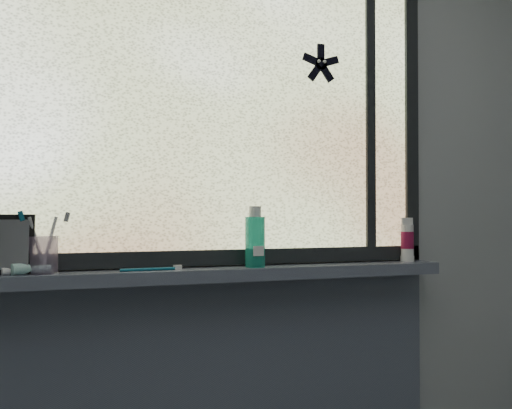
{
  "coord_description": "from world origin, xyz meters",
  "views": [
    {
      "loc": [
        -0.49,
        -0.53,
        1.19
      ],
      "look_at": [
        0.08,
        1.05,
        1.22
      ],
      "focal_mm": 40.0,
      "sensor_mm": 36.0,
      "label": 1
    }
  ],
  "objects": [
    {
      "name": "wall_back",
      "position": [
        0.0,
        1.3,
        1.25
      ],
      "size": [
        3.0,
        0.01,
        2.5
      ],
      "primitive_type": "cube",
      "color": "#9EA3A8",
      "rests_on": "ground"
    },
    {
      "name": "windowsill",
      "position": [
        0.0,
        1.23,
        1.0
      ],
      "size": [
        1.62,
        0.14,
        0.04
      ],
      "primitive_type": "cube",
      "color": "#4C5366",
      "rests_on": "wall_back"
    },
    {
      "name": "window_pane",
      "position": [
        0.0,
        1.28,
        1.53
      ],
      "size": [
        1.5,
        0.01,
        1.0
      ],
      "primitive_type": "cube",
      "color": "silver",
      "rests_on": "wall_back"
    },
    {
      "name": "frame_bottom",
      "position": [
        0.0,
        1.28,
        1.05
      ],
      "size": [
        1.6,
        0.03,
        0.05
      ],
      "primitive_type": "cube",
      "color": "black",
      "rests_on": "windowsill"
    },
    {
      "name": "frame_right",
      "position": [
        0.78,
        1.28,
        1.53
      ],
      "size": [
        0.05,
        0.03,
        1.1
      ],
      "primitive_type": "cube",
      "color": "black",
      "rests_on": "wall_back"
    },
    {
      "name": "frame_mullion",
      "position": [
        0.6,
        1.28,
        1.53
      ],
      "size": [
        0.03,
        0.03,
        1.0
      ],
      "primitive_type": "cube",
      "color": "black",
      "rests_on": "wall_back"
    },
    {
      "name": "starfish_sticker",
      "position": [
        0.4,
        1.27,
        1.72
      ],
      "size": [
        0.15,
        0.02,
        0.15
      ],
      "primitive_type": null,
      "color": "black",
      "rests_on": "window_pane"
    },
    {
      "name": "vanity_mirror",
      "position": [
        -0.6,
        1.23,
        1.11
      ],
      "size": [
        0.14,
        0.08,
        0.17
      ],
      "primitive_type": "cube",
      "rotation": [
        0.0,
        0.0,
        -0.11
      ],
      "color": "black",
      "rests_on": "windowsill"
    },
    {
      "name": "toothpaste_tube",
      "position": [
        -0.55,
        1.22,
        1.04
      ],
      "size": [
        0.19,
        0.1,
        0.03
      ],
      "primitive_type": null,
      "rotation": [
        0.0,
        0.0,
        0.33
      ],
      "color": "white",
      "rests_on": "windowsill"
    },
    {
      "name": "toothbrush_cup",
      "position": [
        -0.51,
        1.23,
        1.07
      ],
      "size": [
        0.08,
        0.08,
        0.11
      ],
      "primitive_type": "cylinder",
      "rotation": [
        0.0,
        0.0,
        -0.01
      ],
      "color": "#A48CB9",
      "rests_on": "windowsill"
    },
    {
      "name": "toothbrush_lying",
      "position": [
        -0.21,
        1.21,
        1.03
      ],
      "size": [
        0.21,
        0.03,
        0.01
      ],
      "primitive_type": null,
      "rotation": [
        0.0,
        0.0,
        0.05
      ],
      "color": "#0C5571",
      "rests_on": "windowsill"
    },
    {
      "name": "mouthwash_bottle",
      "position": [
        0.13,
        1.21,
        1.12
      ],
      "size": [
        0.09,
        0.09,
        0.16
      ],
      "primitive_type": "cylinder",
      "rotation": [
        0.0,
        0.0,
        0.43
      ],
      "color": "teal",
      "rests_on": "windowsill"
    },
    {
      "name": "cream_tube",
      "position": [
        0.73,
        1.24,
        1.1
      ],
      "size": [
        0.05,
        0.05,
        0.11
      ],
      "primitive_type": "cylinder",
      "rotation": [
        0.0,
        0.0,
        0.17
      ],
      "color": "silver",
      "rests_on": "windowsill"
    }
  ]
}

